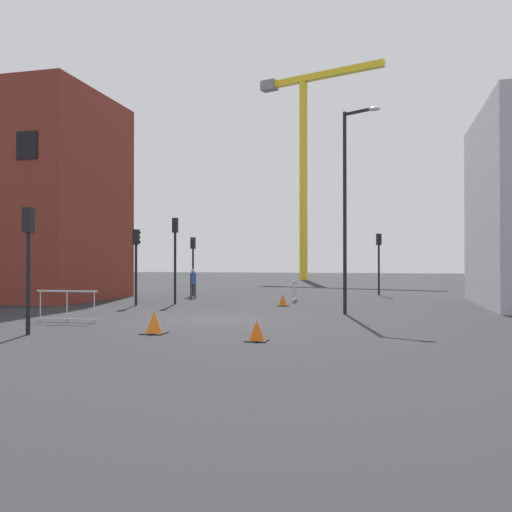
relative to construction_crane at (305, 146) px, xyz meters
The scene contains 15 objects.
ground 44.01m from the construction_crane, 86.01° to the right, with size 160.00×160.00×0.00m, color #28282B.
brick_building 36.84m from the construction_crane, 106.07° to the right, with size 8.32×7.55×10.88m.
construction_crane is the anchor object (origin of this frame).
streetlamp_tall 40.63m from the construction_crane, 79.17° to the right, with size 1.44×0.79×7.87m.
traffic_light_corner 31.50m from the construction_crane, 95.20° to the right, with size 0.25×0.37×3.52m.
traffic_light_verge 48.20m from the construction_crane, 91.13° to the right, with size 0.27×0.38×3.55m.
traffic_light_median 30.01m from the construction_crane, 72.21° to the right, with size 0.33×0.39×3.74m.
traffic_light_near 37.51m from the construction_crane, 91.69° to the right, with size 0.27×0.38×4.13m.
traffic_light_far 38.83m from the construction_crane, 93.89° to the right, with size 0.38×0.36×3.53m.
pedestrian_walking 34.39m from the construction_crane, 93.01° to the right, with size 0.34×0.34×1.62m.
safety_barrier_front 35.55m from the construction_crane, 82.57° to the right, with size 0.20×1.97×1.08m.
safety_barrier_right_run 45.94m from the construction_crane, 92.09° to the right, with size 2.19×0.16×1.08m.
traffic_cone_striped 38.46m from the construction_crane, 83.26° to the right, with size 0.55×0.55×0.56m.
traffic_cone_on_verge 48.84m from the construction_crane, 83.13° to the right, with size 0.54×0.54×0.54m.
traffic_cone_orange 47.90m from the construction_crane, 86.95° to the right, with size 0.63×0.63×0.64m.
Camera 1 is at (5.92, -18.33, 2.03)m, focal length 37.83 mm.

